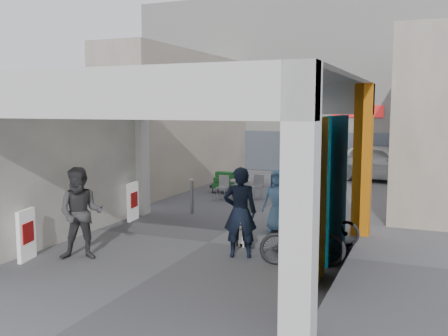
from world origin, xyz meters
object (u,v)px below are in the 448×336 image
at_px(border_collie, 243,235).
at_px(man_crates, 327,166).
at_px(cafe_set, 239,190).
at_px(produce_stand, 227,185).
at_px(man_back_turned, 81,213).
at_px(man_elderly, 278,200).
at_px(bicycle_front, 320,225).
at_px(bicycle_rear, 303,241).
at_px(white_van, 382,162).
at_px(man_with_dog, 240,212).

relative_size(border_collie, man_crates, 0.36).
distance_m(cafe_set, produce_stand, 1.20).
distance_m(produce_stand, man_crates, 3.97).
bearing_deg(man_back_turned, man_elderly, 24.62).
relative_size(man_back_turned, bicycle_front, 1.08).
relative_size(produce_stand, man_crates, 0.67).
height_order(produce_stand, bicycle_rear, bicycle_rear).
xyz_separation_m(man_crates, bicycle_front, (1.38, -7.98, -0.37)).
bearing_deg(white_van, man_back_turned, 175.89).
height_order(cafe_set, border_collie, cafe_set).
bearing_deg(cafe_set, produce_stand, 131.16).
distance_m(cafe_set, bicycle_front, 5.70).
xyz_separation_m(produce_stand, bicycle_front, (4.33, -5.37, 0.15)).
height_order(cafe_set, white_van, white_van).
bearing_deg(man_back_turned, cafe_set, 59.57).
height_order(produce_stand, man_elderly, man_elderly).
bearing_deg(produce_stand, cafe_set, -47.17).
height_order(border_collie, man_crates, man_crates).
bearing_deg(border_collie, man_with_dog, -59.47).
bearing_deg(white_van, border_collie, -174.90).
relative_size(border_collie, man_elderly, 0.38).
height_order(cafe_set, bicycle_rear, bicycle_rear).
bearing_deg(man_with_dog, border_collie, -94.84).
bearing_deg(white_van, man_with_dog, -173.28).
height_order(man_crates, bicycle_front, man_crates).
distance_m(cafe_set, white_van, 7.14).
bearing_deg(man_elderly, bicycle_rear, -62.77).
xyz_separation_m(produce_stand, man_crates, (2.95, 2.61, 0.53)).
distance_m(man_elderly, white_van, 9.76).
height_order(cafe_set, man_back_turned, man_back_turned).
height_order(bicycle_front, bicycle_rear, bicycle_rear).
bearing_deg(border_collie, bicycle_front, 39.69).
relative_size(produce_stand, man_back_turned, 0.60).
distance_m(border_collie, man_back_turned, 3.40).
bearing_deg(bicycle_rear, border_collie, 44.45).
xyz_separation_m(man_elderly, bicycle_front, (1.18, -0.79, -0.31)).
height_order(man_with_dog, white_van, man_with_dog).
height_order(man_with_dog, man_crates, man_with_dog).
height_order(border_collie, bicycle_rear, bicycle_rear).
xyz_separation_m(border_collie, white_van, (1.86, 11.14, 0.52)).
bearing_deg(bicycle_rear, man_crates, -7.61).
bearing_deg(man_elderly, man_with_dog, -92.13).
height_order(border_collie, man_with_dog, man_with_dog).
height_order(bicycle_front, white_van, white_van).
xyz_separation_m(man_back_turned, man_crates, (2.73, 10.75, -0.09)).
height_order(border_collie, man_elderly, man_elderly).
relative_size(man_elderly, white_van, 0.34).
xyz_separation_m(border_collie, bicycle_front, (1.50, 0.70, 0.21)).
xyz_separation_m(cafe_set, produce_stand, (-0.79, 0.91, 0.00)).
relative_size(man_elderly, man_crates, 0.93).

